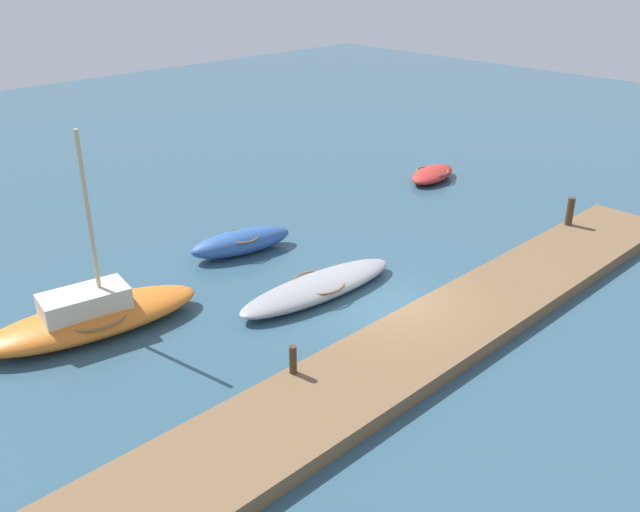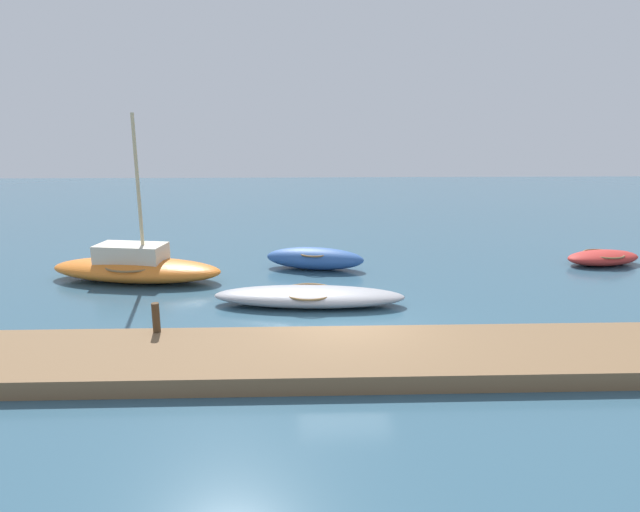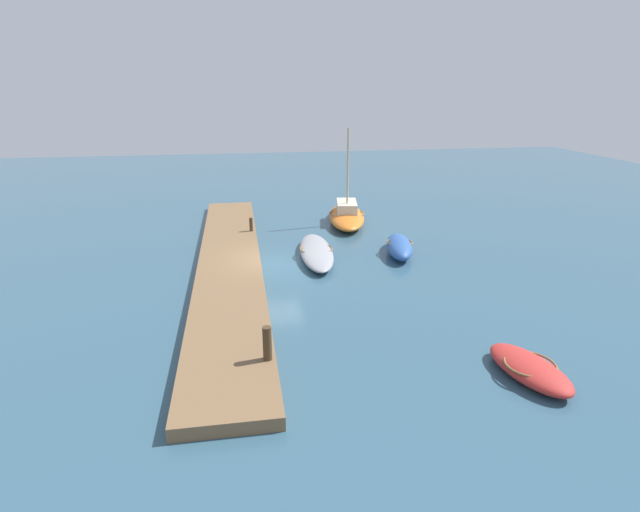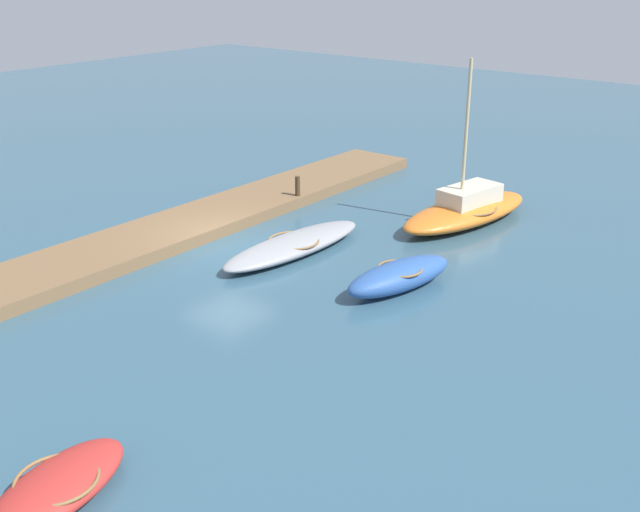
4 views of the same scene
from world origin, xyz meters
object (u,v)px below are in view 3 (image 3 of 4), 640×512
object	(u,v)px
sailboat_orange	(347,215)
mooring_post_west	(251,224)
rowboat_red	(530,368)
motorboat_grey	(316,252)
mooring_post_mid_west	(267,343)
rowboat_blue	(399,246)

from	to	relation	value
sailboat_orange	mooring_post_west	bearing A→B (deg)	-59.25
rowboat_red	mooring_post_west	distance (m)	17.39
sailboat_orange	motorboat_grey	bearing A→B (deg)	-15.49
rowboat_red	motorboat_grey	xyz separation A→B (m)	(-11.78, -4.51, -0.00)
sailboat_orange	mooring_post_mid_west	size ratio (longest dim) A/B	6.10
motorboat_grey	mooring_post_west	bearing A→B (deg)	-137.56
motorboat_grey	rowboat_blue	size ratio (longest dim) A/B	1.51
mooring_post_west	mooring_post_mid_west	xyz separation A→B (m)	(14.05, 0.00, 0.15)
rowboat_blue	mooring_post_west	xyz separation A→B (m)	(-4.14, -7.32, 0.36)
rowboat_red	mooring_post_west	size ratio (longest dim) A/B	4.34
sailboat_orange	mooring_post_west	distance (m)	6.42
sailboat_orange	mooring_post_west	xyz separation A→B (m)	(2.30, -5.98, 0.28)
sailboat_orange	mooring_post_west	size ratio (longest dim) A/B	8.57
rowboat_blue	mooring_post_west	size ratio (longest dim) A/B	5.25
rowboat_red	rowboat_blue	bearing A→B (deg)	169.89
motorboat_grey	mooring_post_mid_west	bearing A→B (deg)	-13.02
mooring_post_west	mooring_post_mid_west	bearing A→B (deg)	0.00
motorboat_grey	mooring_post_west	xyz separation A→B (m)	(-3.86, -3.08, 0.50)
rowboat_red	motorboat_grey	distance (m)	12.61
rowboat_blue	sailboat_orange	bearing A→B (deg)	-155.53
sailboat_orange	mooring_post_mid_west	world-z (taller)	sailboat_orange
mooring_post_mid_west	rowboat_red	bearing A→B (deg)	78.16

